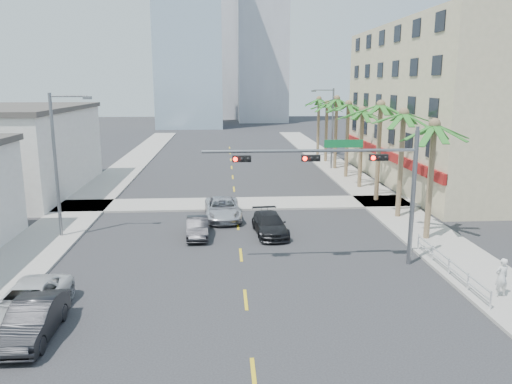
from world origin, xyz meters
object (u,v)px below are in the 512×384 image
(traffic_signal_mast, at_px, (354,173))
(car_lane_left, at_px, (197,228))
(car_parked_far, at_px, (29,302))
(pedestrian, at_px, (501,277))
(car_lane_right, at_px, (270,224))
(car_lane_center, at_px, (223,209))
(car_parked_mid, at_px, (33,320))

(traffic_signal_mast, height_order, car_lane_left, traffic_signal_mast)
(car_parked_far, distance_m, pedestrian, 20.51)
(car_parked_far, distance_m, car_lane_right, 15.60)
(traffic_signal_mast, bearing_deg, car_parked_far, -160.71)
(car_lane_right, relative_size, pedestrian, 2.63)
(traffic_signal_mast, xyz_separation_m, car_lane_center, (-6.81, 9.87, -4.32))
(car_parked_far, xyz_separation_m, car_lane_left, (6.41, 10.77, -0.09))
(car_parked_far, relative_size, car_lane_left, 1.36)
(traffic_signal_mast, height_order, car_parked_mid, traffic_signal_mast)
(pedestrian, bearing_deg, car_parked_mid, -2.62)
(car_lane_center, bearing_deg, car_lane_left, -113.54)
(car_lane_right, bearing_deg, traffic_signal_mast, -62.03)
(traffic_signal_mast, xyz_separation_m, car_parked_far, (-14.81, -5.18, -4.34))
(car_lane_center, xyz_separation_m, pedestrian, (12.50, -14.49, 0.30))
(car_parked_mid, relative_size, car_lane_left, 1.17)
(car_lane_center, relative_size, car_lane_right, 1.13)
(car_lane_center, distance_m, car_lane_right, 5.02)
(car_parked_mid, bearing_deg, car_lane_right, 50.52)
(car_lane_center, bearing_deg, car_lane_right, -56.08)
(traffic_signal_mast, relative_size, car_lane_center, 2.08)
(car_parked_mid, distance_m, car_parked_far, 1.82)
(car_parked_far, bearing_deg, car_parked_mid, -62.99)
(car_parked_mid, height_order, car_lane_left, car_parked_mid)
(traffic_signal_mast, xyz_separation_m, car_parked_mid, (-14.03, -6.83, -4.33))
(car_lane_right, bearing_deg, car_parked_mid, -133.84)
(car_parked_mid, xyz_separation_m, pedestrian, (19.72, 2.21, 0.31))
(traffic_signal_mast, relative_size, car_lane_left, 2.93)
(car_lane_right, height_order, pedestrian, pedestrian)
(traffic_signal_mast, distance_m, car_parked_mid, 16.20)
(traffic_signal_mast, xyz_separation_m, car_lane_left, (-8.40, 5.59, -4.44))
(car_lane_center, xyz_separation_m, car_lane_right, (3.03, -4.01, -0.06))
(car_lane_left, height_order, car_lane_center, car_lane_center)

